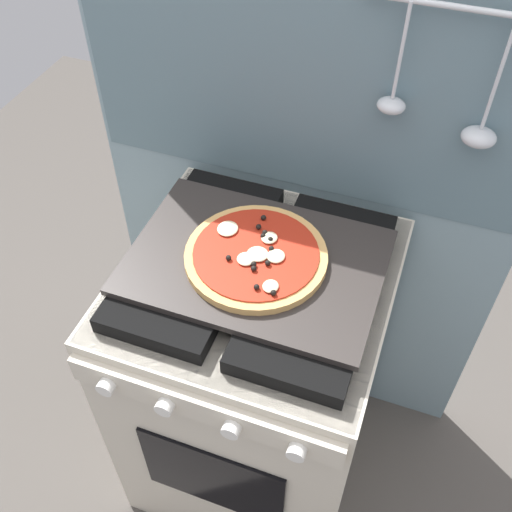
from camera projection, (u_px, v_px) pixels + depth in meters
ground_plane at (256, 450)px, 1.95m from camera, size 4.00×4.00×0.00m
kitchen_backsplash at (300, 206)px, 1.59m from camera, size 1.10×0.09×1.55m
stove at (256, 376)px, 1.62m from camera, size 0.60×0.64×0.90m
baking_tray at (256, 262)px, 1.28m from camera, size 0.54×0.38×0.02m
pizza_left at (255, 257)px, 1.27m from camera, size 0.31×0.31×0.03m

